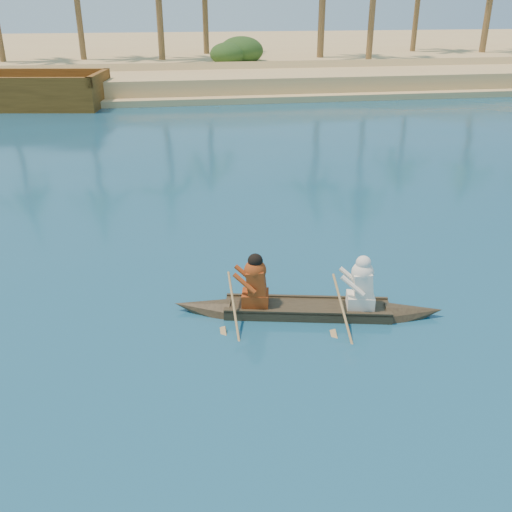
{
  "coord_description": "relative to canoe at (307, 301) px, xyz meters",
  "views": [
    {
      "loc": [
        -2.3,
        -11.7,
        5.77
      ],
      "look_at": [
        -0.49,
        -0.69,
        0.68
      ],
      "focal_mm": 40.0,
      "sensor_mm": 36.0,
      "label": 1
    }
  ],
  "objects": [
    {
      "name": "canoe",
      "position": [
        0.0,
        0.0,
        0.0
      ],
      "size": [
        5.36,
        1.81,
        1.47
      ],
      "rotation": [
        0.0,
        0.0,
        -0.21
      ],
      "color": "#3F3522",
      "rests_on": "ground"
    },
    {
      "name": "shrub_cluster",
      "position": [
        -0.3,
        33.62,
        0.92
      ],
      "size": [
        100.0,
        6.0,
        2.4
      ],
      "primitive_type": null,
      "color": "#223F17",
      "rests_on": "ground"
    },
    {
      "name": "ground",
      "position": [
        -0.3,
        2.12,
        -0.28
      ],
      "size": [
        160.0,
        160.0,
        0.0
      ],
      "primitive_type": "plane",
      "color": "#0C364E",
      "rests_on": "ground"
    },
    {
      "name": "sandy_embankment",
      "position": [
        -0.3,
        49.01,
        0.25
      ],
      "size": [
        150.0,
        51.0,
        1.5
      ],
      "color": "tan",
      "rests_on": "ground"
    }
  ]
}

